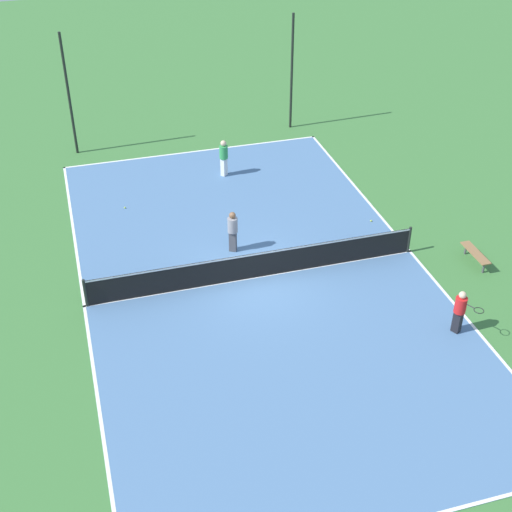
% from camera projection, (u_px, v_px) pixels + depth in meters
% --- Properties ---
extents(ground_plane, '(80.00, 80.00, 0.00)m').
position_uv_depth(ground_plane, '(256.00, 278.00, 24.41)').
color(ground_plane, '#3D7538').
extents(court_surface, '(11.69, 20.58, 0.02)m').
position_uv_depth(court_surface, '(256.00, 277.00, 24.41)').
color(court_surface, '#4C729E').
rests_on(court_surface, ground_plane).
extents(tennis_net, '(11.49, 0.10, 1.03)m').
position_uv_depth(tennis_net, '(256.00, 265.00, 24.11)').
color(tennis_net, black).
rests_on(tennis_net, court_surface).
extents(bench, '(0.36, 1.50, 0.45)m').
position_uv_depth(bench, '(475.00, 254.00, 24.94)').
color(bench, olive).
rests_on(bench, ground_plane).
extents(player_far_green, '(0.51, 0.51, 1.61)m').
position_uv_depth(player_far_green, '(224.00, 156.00, 30.12)').
color(player_far_green, white).
rests_on(player_far_green, court_surface).
extents(player_baseline_gray, '(0.49, 0.49, 1.59)m').
position_uv_depth(player_baseline_gray, '(233.00, 229.00, 25.28)').
color(player_baseline_gray, '#4C4C51').
rests_on(player_baseline_gray, court_surface).
extents(player_coach_red, '(0.73, 0.98, 1.51)m').
position_uv_depth(player_coach_red, '(460.00, 309.00, 21.55)').
color(player_coach_red, black).
rests_on(player_coach_red, court_surface).
extents(tennis_ball_far_baseline, '(0.07, 0.07, 0.07)m').
position_uv_depth(tennis_ball_far_baseline, '(371.00, 221.00, 27.42)').
color(tennis_ball_far_baseline, '#CCE033').
rests_on(tennis_ball_far_baseline, court_surface).
extents(tennis_ball_near_net, '(0.07, 0.07, 0.07)m').
position_uv_depth(tennis_ball_near_net, '(125.00, 208.00, 28.26)').
color(tennis_ball_near_net, '#CCE033').
rests_on(tennis_ball_near_net, court_surface).
extents(fence_post_back_left, '(0.12, 0.12, 5.49)m').
position_uv_depth(fence_post_back_left, '(69.00, 95.00, 30.98)').
color(fence_post_back_left, black).
rests_on(fence_post_back_left, ground_plane).
extents(fence_post_back_right, '(0.12, 0.12, 5.49)m').
position_uv_depth(fence_post_back_right, '(292.00, 73.00, 33.34)').
color(fence_post_back_right, black).
rests_on(fence_post_back_right, ground_plane).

